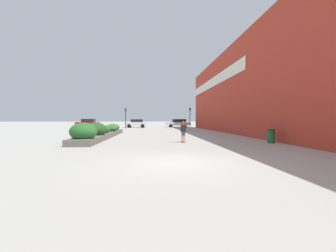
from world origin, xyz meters
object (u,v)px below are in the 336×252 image
object	(u,v)px
traffic_light_left	(126,115)
car_center_right	(136,123)
skateboarder	(183,129)
trash_bin	(271,136)
car_leftmost	(88,123)
car_rightmost	(178,123)
traffic_light_right	(190,114)
car_center_left	(229,123)
skateboard	(183,141)

from	to	relation	value
traffic_light_left	car_center_right	bearing A→B (deg)	63.48
skateboarder	car_center_right	size ratio (longest dim) A/B	0.34
trash_bin	car_leftmost	xyz separation A→B (m)	(-19.42, 28.87, 0.39)
car_leftmost	traffic_light_left	size ratio (longest dim) A/B	1.21
car_rightmost	traffic_light_left	size ratio (longest dim) A/B	1.39
traffic_light_right	skateboarder	bearing A→B (deg)	-100.74
car_rightmost	trash_bin	bearing A→B (deg)	-175.05
trash_bin	car_leftmost	world-z (taller)	car_leftmost
traffic_light_right	car_center_right	bearing A→B (deg)	162.39
trash_bin	car_center_left	world-z (taller)	car_center_left
skateboarder	car_rightmost	xyz separation A→B (m)	(2.98, 28.14, -0.07)
skateboard	traffic_light_left	distance (m)	24.17
traffic_light_left	car_rightmost	bearing A→B (deg)	27.70
car_center_left	traffic_light_left	distance (m)	20.59
car_center_left	car_center_right	world-z (taller)	car_center_left
skateboard	car_center_right	bearing A→B (deg)	96.88
trash_bin	car_center_left	bearing A→B (deg)	75.59
car_leftmost	car_center_right	bearing A→B (deg)	-100.60
traffic_light_left	car_center_left	bearing A→B (deg)	17.03
skateboarder	car_center_left	size ratio (longest dim) A/B	0.29
car_rightmost	traffic_light_left	distance (m)	10.73
car_center_right	car_rightmost	distance (m)	8.06
skateboard	trash_bin	size ratio (longest dim) A/B	0.80
trash_bin	car_rightmost	xyz separation A→B (m)	(-2.51, 28.99, 0.37)
traffic_light_right	traffic_light_left	bearing A→B (deg)	-179.10
car_center_left	traffic_light_right	bearing A→B (deg)	123.65
skateboard	traffic_light_left	bearing A→B (deg)	101.88
skateboarder	skateboard	bearing A→B (deg)	-100.73
skateboarder	traffic_light_right	distance (m)	23.83
trash_bin	car_rightmost	world-z (taller)	car_rightmost
car_center_left	car_center_right	size ratio (longest dim) A/B	1.17
trash_bin	traffic_light_left	xyz separation A→B (m)	(-11.92, 24.06, 1.85)
car_center_left	car_rightmost	size ratio (longest dim) A/B	0.97
trash_bin	car_rightmost	bearing A→B (deg)	94.95
skateboarder	car_rightmost	distance (m)	28.29
car_center_right	trash_bin	bearing A→B (deg)	-159.13
skateboard	skateboarder	size ratio (longest dim) A/B	0.53
traffic_light_left	trash_bin	bearing A→B (deg)	-63.65
trash_bin	skateboarder	bearing A→B (deg)	171.12
car_leftmost	car_rightmost	size ratio (longest dim) A/B	0.87
skateboard	trash_bin	xyz separation A→B (m)	(5.49, -0.86, 0.37)
car_leftmost	traffic_light_right	world-z (taller)	traffic_light_right
skateboarder	car_rightmost	bearing A→B (deg)	80.35
car_leftmost	traffic_light_left	xyz separation A→B (m)	(7.50, -4.82, 1.46)
car_center_left	car_rightmost	distance (m)	10.29
skateboarder	car_center_right	xyz separation A→B (m)	(-4.87, 26.32, -0.08)
car_center_right	car_leftmost	bearing A→B (deg)	79.40
skateboarder	car_rightmost	size ratio (longest dim) A/B	0.28
skateboarder	trash_bin	distance (m)	5.57
trash_bin	traffic_light_right	bearing A→B (deg)	92.50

